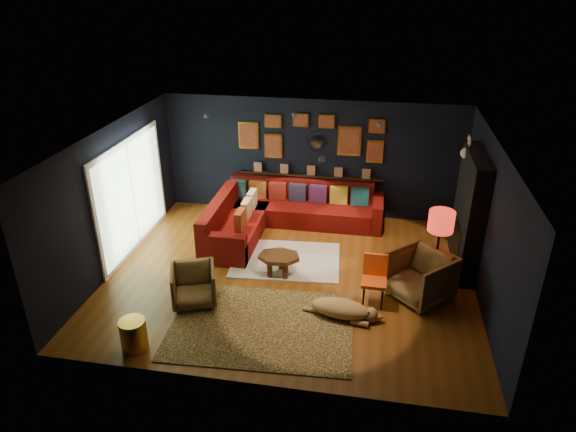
% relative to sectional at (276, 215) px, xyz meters
% --- Properties ---
extents(floor, '(6.50, 6.50, 0.00)m').
position_rel_sectional_xyz_m(floor, '(0.61, -1.81, -0.32)').
color(floor, brown).
rests_on(floor, ground).
extents(room_walls, '(6.50, 6.50, 6.50)m').
position_rel_sectional_xyz_m(room_walls, '(0.61, -1.81, 1.27)').
color(room_walls, black).
rests_on(room_walls, ground).
extents(sectional, '(3.41, 2.69, 0.86)m').
position_rel_sectional_xyz_m(sectional, '(0.00, 0.00, 0.00)').
color(sectional, maroon).
rests_on(sectional, ground).
extents(ledge, '(3.20, 0.12, 0.04)m').
position_rel_sectional_xyz_m(ledge, '(0.61, 0.87, 0.60)').
color(ledge, black).
rests_on(ledge, room_walls).
extents(gallery_wall, '(3.15, 0.04, 1.02)m').
position_rel_sectional_xyz_m(gallery_wall, '(0.60, 0.91, 1.48)').
color(gallery_wall, gold).
rests_on(gallery_wall, room_walls).
extents(sunburst_mirror, '(0.47, 0.16, 0.47)m').
position_rel_sectional_xyz_m(sunburst_mirror, '(0.71, 0.91, 1.38)').
color(sunburst_mirror, silver).
rests_on(sunburst_mirror, room_walls).
extents(fireplace, '(0.31, 1.60, 2.20)m').
position_rel_sectional_xyz_m(fireplace, '(3.71, -0.91, 0.70)').
color(fireplace, black).
rests_on(fireplace, ground).
extents(deer_head, '(0.50, 0.28, 0.45)m').
position_rel_sectional_xyz_m(deer_head, '(3.75, -0.41, 1.73)').
color(deer_head, white).
rests_on(deer_head, fireplace).
extents(sliding_door, '(0.06, 2.80, 2.20)m').
position_rel_sectional_xyz_m(sliding_door, '(-2.60, -1.21, 0.78)').
color(sliding_door, white).
rests_on(sliding_door, ground).
extents(ceiling_spots, '(3.30, 2.50, 0.06)m').
position_rel_sectional_xyz_m(ceiling_spots, '(0.61, -1.01, 2.24)').
color(ceiling_spots, black).
rests_on(ceiling_spots, room_walls).
extents(shag_rug, '(2.13, 1.62, 0.03)m').
position_rel_sectional_xyz_m(shag_rug, '(0.45, -1.30, -0.31)').
color(shag_rug, silver).
rests_on(shag_rug, ground).
extents(leopard_rug, '(2.93, 2.16, 0.02)m').
position_rel_sectional_xyz_m(leopard_rug, '(0.43, -3.33, -0.31)').
color(leopard_rug, tan).
rests_on(leopard_rug, ground).
extents(coffee_table, '(0.81, 0.63, 0.39)m').
position_rel_sectional_xyz_m(coffee_table, '(0.41, -1.81, 0.01)').
color(coffee_table, '#552D19').
rests_on(coffee_table, shag_rug).
extents(pouf, '(0.47, 0.47, 0.30)m').
position_rel_sectional_xyz_m(pouf, '(-0.53, -1.34, -0.14)').
color(pouf, maroon).
rests_on(pouf, shag_rug).
extents(armchair_left, '(0.89, 0.86, 0.73)m').
position_rel_sectional_xyz_m(armchair_left, '(-0.81, -2.90, 0.04)').
color(armchair_left, '#B38A46').
rests_on(armchair_left, ground).
extents(armchair_right, '(1.23, 1.23, 0.92)m').
position_rel_sectional_xyz_m(armchair_right, '(2.87, -2.10, 0.14)').
color(armchair_right, '#B38A46').
rests_on(armchair_right, ground).
extents(gold_stool, '(0.39, 0.39, 0.48)m').
position_rel_sectional_xyz_m(gold_stool, '(-1.29, -4.16, -0.08)').
color(gold_stool, gold).
rests_on(gold_stool, ground).
extents(orange_chair, '(0.41, 0.41, 0.85)m').
position_rel_sectional_xyz_m(orange_chair, '(2.12, -2.34, 0.18)').
color(orange_chair, black).
rests_on(orange_chair, ground).
extents(floor_lamp, '(0.42, 0.42, 1.52)m').
position_rel_sectional_xyz_m(floor_lamp, '(3.11, -1.86, 0.95)').
color(floor_lamp, black).
rests_on(floor_lamp, ground).
extents(dog, '(1.36, 0.81, 0.41)m').
position_rel_sectional_xyz_m(dog, '(1.61, -2.88, -0.10)').
color(dog, tan).
rests_on(dog, leopard_rug).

